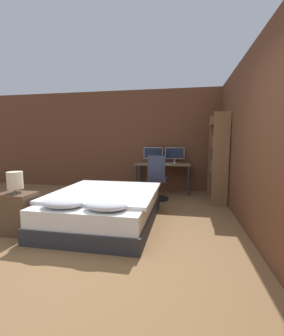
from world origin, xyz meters
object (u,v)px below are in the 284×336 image
nightstand (17,213)px  monitor_left (153,154)px  keyboard (162,164)px  computer_mouse (174,164)px  bed (104,207)px  bedside_lamp (15,181)px  monitor_right (175,154)px  bookshelf (219,154)px  desk (163,167)px  office_chair (157,182)px

nightstand → monitor_left: size_ratio=1.18×
keyboard → computer_mouse: (0.30, 0.00, 0.01)m
monitor_left → bed: bearing=-99.9°
bedside_lamp → computer_mouse: size_ratio=4.44×
monitor_right → bookshelf: (0.97, -0.91, 0.06)m
bed → bookshelf: size_ratio=1.06×
keyboard → bookshelf: (1.26, -0.48, 0.28)m
nightstand → keyboard: (1.84, 2.76, 0.47)m
computer_mouse → nightstand: bearing=-127.7°
nightstand → bookshelf: bearing=36.4°
computer_mouse → bookshelf: size_ratio=0.04×
bedside_lamp → bed: bearing=29.6°
keyboard → nightstand: bearing=-123.6°
bedside_lamp → desk: bedside_lamp is taller
nightstand → bookshelf: bookshelf is taller
desk → monitor_right: (0.29, 0.22, 0.33)m
monitor_left → bookshelf: 1.79m
bookshelf → desk: bearing=151.3°
bedside_lamp → monitor_right: (2.12, 3.19, 0.22)m
bedside_lamp → monitor_right: bearing=56.4°
nightstand → monitor_left: monitor_left is taller
monitor_left → office_chair: bearing=-77.2°
desk → computer_mouse: 0.38m
nightstand → office_chair: office_chair is taller
nightstand → keyboard: bearing=56.4°
bed → nightstand: (-1.10, -0.63, 0.04)m
computer_mouse → office_chair: bearing=-122.8°
monitor_right → computer_mouse: bearing=-88.7°
bed → nightstand: bearing=-150.4°
monitor_left → computer_mouse: bearing=-36.5°
desk → monitor_left: monitor_left is taller
office_chair → keyboard: bearing=83.7°
nightstand → monitor_right: 3.90m
desk → monitor_right: bearing=37.2°
bedside_lamp → desk: size_ratio=0.22×
desk → bookshelf: bookshelf is taller
computer_mouse → monitor_right: bearing=91.3°
nightstand → monitor_left: (1.55, 3.19, 0.70)m
nightstand → bedside_lamp: bearing=180.0°
monitor_right → bookshelf: bearing=-43.0°
keyboard → bookshelf: bearing=-20.7°
keyboard → office_chair: (-0.06, -0.56, -0.37)m
desk → office_chair: 0.82m
office_chair → bedside_lamp: bearing=-128.8°
bedside_lamp → keyboard: size_ratio=0.75×
keyboard → computer_mouse: 0.30m
bedside_lamp → nightstand: bearing=0.0°
office_chair → bookshelf: size_ratio=0.53×
monitor_left → bookshelf: (1.55, -0.91, 0.06)m
desk → monitor_right: 0.49m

